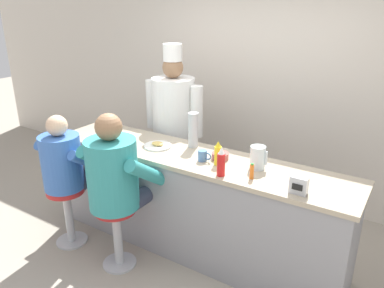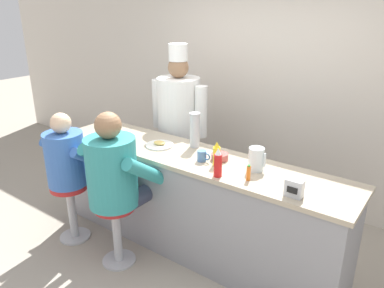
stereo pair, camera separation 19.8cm
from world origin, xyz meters
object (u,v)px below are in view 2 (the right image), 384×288
(mustard_bottle_yellow, at_px, (217,154))
(diner_seated_teal, at_px, (115,175))
(water_pitcher_clear, at_px, (256,159))
(napkin_dispenser_chrome, at_px, (294,188))
(ketchup_bottle_red, at_px, (218,163))
(breakfast_plate, at_px, (160,145))
(hot_sauce_bottle_orange, at_px, (248,173))
(cook_in_whites_near, at_px, (179,121))
(diner_seated_blue, at_px, (69,163))
(coffee_mug_blue, at_px, (202,156))
(cup_stack_steel, at_px, (195,130))
(cereal_bowl, at_px, (220,157))

(mustard_bottle_yellow, bearing_deg, diner_seated_teal, -145.71)
(water_pitcher_clear, distance_m, napkin_dispenser_chrome, 0.49)
(ketchup_bottle_red, xyz_separation_m, breakfast_plate, (-0.82, 0.24, -0.10))
(ketchup_bottle_red, relative_size, water_pitcher_clear, 1.22)
(hot_sauce_bottle_orange, bearing_deg, cook_in_whites_near, 148.89)
(napkin_dispenser_chrome, relative_size, cook_in_whites_near, 0.07)
(diner_seated_blue, bearing_deg, water_pitcher_clear, 19.74)
(coffee_mug_blue, relative_size, cup_stack_steel, 0.38)
(diner_seated_teal, distance_m, cook_in_whites_near, 1.21)
(cereal_bowl, height_order, diner_seated_blue, diner_seated_blue)
(mustard_bottle_yellow, relative_size, coffee_mug_blue, 1.67)
(cereal_bowl, bearing_deg, napkin_dispenser_chrome, -18.12)
(water_pitcher_clear, height_order, diner_seated_blue, diner_seated_blue)
(coffee_mug_blue, bearing_deg, hot_sauce_bottle_orange, -11.11)
(water_pitcher_clear, xyz_separation_m, coffee_mug_blue, (-0.46, -0.10, -0.05))
(cook_in_whites_near, bearing_deg, napkin_dispenser_chrome, -26.11)
(ketchup_bottle_red, relative_size, coffee_mug_blue, 1.88)
(mustard_bottle_yellow, bearing_deg, cup_stack_steel, 148.64)
(ketchup_bottle_red, bearing_deg, hot_sauce_bottle_orange, 18.99)
(coffee_mug_blue, xyz_separation_m, napkin_dispenser_chrome, (0.89, -0.14, 0.02))
(breakfast_plate, xyz_separation_m, coffee_mug_blue, (0.54, -0.06, 0.03))
(water_pitcher_clear, height_order, breakfast_plate, water_pitcher_clear)
(breakfast_plate, distance_m, diner_seated_teal, 0.57)
(napkin_dispenser_chrome, relative_size, diner_seated_teal, 0.09)
(coffee_mug_blue, bearing_deg, mustard_bottle_yellow, -1.19)
(breakfast_plate, height_order, cup_stack_steel, cup_stack_steel)
(coffee_mug_blue, xyz_separation_m, cook_in_whites_near, (-0.80, 0.69, 0.00))
(hot_sauce_bottle_orange, height_order, diner_seated_teal, diner_seated_teal)
(mustard_bottle_yellow, height_order, cup_stack_steel, cup_stack_steel)
(cereal_bowl, bearing_deg, cook_in_whites_near, 147.74)
(hot_sauce_bottle_orange, xyz_separation_m, diner_seated_blue, (-1.73, -0.40, -0.23))
(mustard_bottle_yellow, height_order, water_pitcher_clear, mustard_bottle_yellow)
(hot_sauce_bottle_orange, height_order, coffee_mug_blue, hot_sauce_bottle_orange)
(ketchup_bottle_red, bearing_deg, cup_stack_steel, 141.45)
(hot_sauce_bottle_orange, height_order, cook_in_whites_near, cook_in_whites_near)
(mustard_bottle_yellow, distance_m, water_pitcher_clear, 0.33)
(water_pitcher_clear, bearing_deg, napkin_dispenser_chrome, -29.96)
(water_pitcher_clear, height_order, cup_stack_steel, cup_stack_steel)
(ketchup_bottle_red, bearing_deg, diner_seated_blue, -167.83)
(mustard_bottle_yellow, height_order, napkin_dispenser_chrome, mustard_bottle_yellow)
(cereal_bowl, relative_size, diner_seated_blue, 0.11)
(diner_seated_blue, distance_m, diner_seated_teal, 0.66)
(water_pitcher_clear, xyz_separation_m, diner_seated_blue, (-1.69, -0.61, -0.26))
(water_pitcher_clear, relative_size, cereal_bowl, 1.31)
(cup_stack_steel, bearing_deg, napkin_dispenser_chrome, -18.56)
(ketchup_bottle_red, bearing_deg, napkin_dispenser_chrome, 3.52)
(ketchup_bottle_red, xyz_separation_m, cook_in_whites_near, (-1.07, 0.86, -0.06))
(mustard_bottle_yellow, xyz_separation_m, cup_stack_steel, (-0.41, 0.25, 0.07))
(cook_in_whites_near, bearing_deg, cup_stack_steel, -39.37)
(mustard_bottle_yellow, xyz_separation_m, napkin_dispenser_chrome, (0.74, -0.14, -0.03))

